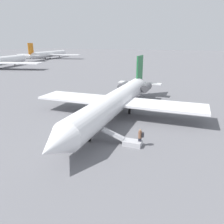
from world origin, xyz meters
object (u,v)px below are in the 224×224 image
object	(u,v)px
boarding_stairs	(128,141)
passenger	(140,137)
airplane_far_left	(50,54)
airplane_main	(118,100)

from	to	relation	value
boarding_stairs	passenger	xyz separation A→B (m)	(-0.29, 1.12, 0.62)
passenger	airplane_far_left	bearing A→B (deg)	-50.68
airplane_far_left	boarding_stairs	world-z (taller)	airplane_far_left
airplane_far_left	passenger	bearing A→B (deg)	-151.62
airplane_main	boarding_stairs	world-z (taller)	airplane_main
airplane_main	passenger	world-z (taller)	airplane_main
boarding_stairs	passenger	size ratio (longest dim) A/B	2.37
airplane_main	boarding_stairs	bearing A→B (deg)	25.67
airplane_main	passenger	bearing A→B (deg)	32.22
airplane_far_left	passenger	size ratio (longest dim) A/B	29.70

